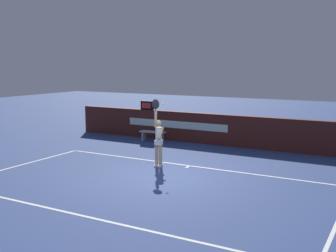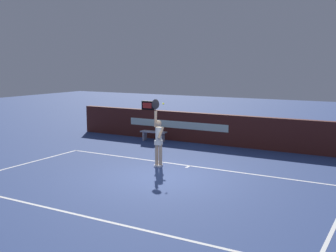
{
  "view_description": "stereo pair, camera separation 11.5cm",
  "coord_description": "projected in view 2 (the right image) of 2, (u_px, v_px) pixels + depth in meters",
  "views": [
    {
      "loc": [
        6.32,
        -11.1,
        3.56
      ],
      "look_at": [
        -0.7,
        1.42,
        1.4
      ],
      "focal_mm": 45.0,
      "sensor_mm": 36.0,
      "label": 1
    },
    {
      "loc": [
        6.42,
        -11.05,
        3.56
      ],
      "look_at": [
        -0.7,
        1.42,
        1.4
      ],
      "focal_mm": 45.0,
      "sensor_mm": 36.0,
      "label": 2
    }
  ],
  "objects": [
    {
      "name": "court_lines",
      "position": [
        147.0,
        186.0,
        12.28
      ],
      "size": [
        10.56,
        5.68,
        0.0
      ],
      "color": "white",
      "rests_on": "ground"
    },
    {
      "name": "tennis_player",
      "position": [
        158.0,
        139.0,
        14.42
      ],
      "size": [
        0.45,
        0.43,
        2.34
      ],
      "color": "tan",
      "rests_on": "ground"
    },
    {
      "name": "ground_plane",
      "position": [
        165.0,
        178.0,
        13.17
      ],
      "size": [
        60.0,
        60.0,
        0.0
      ],
      "primitive_type": "plane",
      "color": "navy"
    },
    {
      "name": "tennis_ball",
      "position": [
        163.0,
        104.0,
        14.2
      ],
      "size": [
        0.07,
        0.07,
        0.07
      ],
      "color": "#D1E02C"
    },
    {
      "name": "courtside_bench_near",
      "position": [
        154.0,
        134.0,
        19.24
      ],
      "size": [
        1.24,
        0.43,
        0.46
      ],
      "color": "#B0AFBE",
      "rests_on": "ground"
    },
    {
      "name": "back_wall",
      "position": [
        233.0,
        131.0,
        18.05
      ],
      "size": [
        15.98,
        0.3,
        1.35
      ],
      "color": "#481D18",
      "rests_on": "ground"
    },
    {
      "name": "speed_display",
      "position": [
        148.0,
        105.0,
        20.01
      ],
      "size": [
        0.63,
        0.19,
        0.42
      ],
      "color": "black",
      "rests_on": "back_wall"
    }
  ]
}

